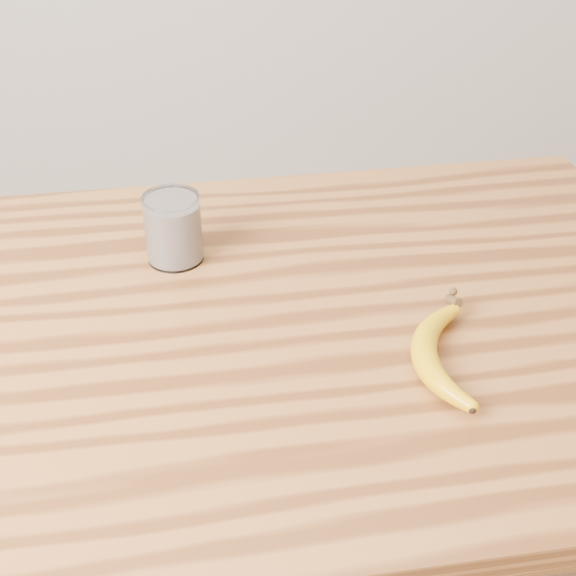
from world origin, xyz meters
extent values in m
cube|color=#975C29|center=(0.00, 0.00, 0.88)|extent=(1.20, 0.80, 0.04)
cylinder|color=brown|center=(0.54, 0.34, 0.43)|extent=(0.06, 0.06, 0.86)
cylinder|color=white|center=(-0.11, 0.17, 0.95)|extent=(0.08, 0.08, 0.10)
torus|color=white|center=(-0.11, 0.17, 1.00)|extent=(0.08, 0.08, 0.00)
cylinder|color=silver|center=(-0.11, 0.17, 0.95)|extent=(0.08, 0.08, 0.09)
camera|label=1|loc=(-0.10, -0.83, 1.54)|focal=50.00mm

